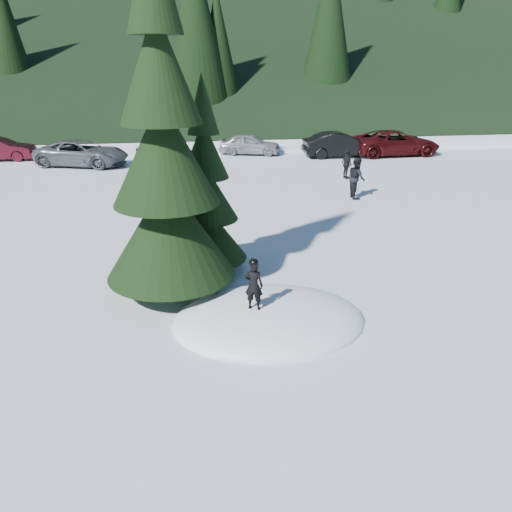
{
  "coord_description": "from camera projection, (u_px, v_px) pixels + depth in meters",
  "views": [
    {
      "loc": [
        -1.84,
        -10.03,
        5.65
      ],
      "look_at": [
        -0.1,
        1.36,
        1.1
      ],
      "focal_mm": 35.0,
      "sensor_mm": 36.0,
      "label": 1
    }
  ],
  "objects": [
    {
      "name": "car_4",
      "position": [
        250.0,
        144.0,
        31.6
      ],
      "size": [
        4.12,
        2.55,
        1.31
      ],
      "primitive_type": "imported",
      "rotation": [
        0.0,
        0.0,
        1.29
      ],
      "color": "gray",
      "rests_on": "ground"
    },
    {
      "name": "adult_1",
      "position": [
        347.0,
        164.0,
        25.12
      ],
      "size": [
        0.52,
        0.93,
        1.5
      ],
      "primitive_type": "imported",
      "rotation": [
        0.0,
        0.0,
        1.76
      ],
      "color": "black",
      "rests_on": "ground"
    },
    {
      "name": "car_6",
      "position": [
        395.0,
        143.0,
        31.36
      ],
      "size": [
        5.66,
        2.81,
        1.54
      ],
      "primitive_type": "imported",
      "rotation": [
        0.0,
        0.0,
        1.62
      ],
      "color": "#380A0C",
      "rests_on": "ground"
    },
    {
      "name": "adult_0",
      "position": [
        356.0,
        178.0,
        21.52
      ],
      "size": [
        0.67,
        0.86,
        1.77
      ],
      "primitive_type": "imported",
      "rotation": [
        0.0,
        0.0,
        1.57
      ],
      "color": "black",
      "rests_on": "ground"
    },
    {
      "name": "car_5",
      "position": [
        340.0,
        145.0,
        30.74
      ],
      "size": [
        4.58,
        1.6,
        1.51
      ],
      "primitive_type": "imported",
      "rotation": [
        0.0,
        0.0,
        1.57
      ],
      "color": "black",
      "rests_on": "ground"
    },
    {
      "name": "snow_mound",
      "position": [
        269.0,
        321.0,
        11.55
      ],
      "size": [
        4.48,
        3.52,
        0.96
      ],
      "primitive_type": "ellipsoid",
      "color": "white",
      "rests_on": "ground"
    },
    {
      "name": "car_3",
      "position": [
        179.0,
        158.0,
        27.37
      ],
      "size": [
        4.6,
        2.62,
        1.26
      ],
      "primitive_type": "imported",
      "rotation": [
        0.0,
        0.0,
        1.36
      ],
      "color": "black",
      "rests_on": "ground"
    },
    {
      "name": "spruce_short",
      "position": [
        206.0,
        199.0,
        13.56
      ],
      "size": [
        2.2,
        2.2,
        5.37
      ],
      "color": "black",
      "rests_on": "ground"
    },
    {
      "name": "spruce_tall",
      "position": [
        165.0,
        166.0,
        11.68
      ],
      "size": [
        3.2,
        3.2,
        8.6
      ],
      "color": "black",
      "rests_on": "ground"
    },
    {
      "name": "child_skier",
      "position": [
        254.0,
        285.0,
        10.92
      ],
      "size": [
        0.48,
        0.4,
        1.12
      ],
      "primitive_type": "imported",
      "rotation": [
        0.0,
        0.0,
        2.75
      ],
      "color": "black",
      "rests_on": "snow_mound"
    },
    {
      "name": "ground",
      "position": [
        269.0,
        321.0,
        11.55
      ],
      "size": [
        200.0,
        200.0,
        0.0
      ],
      "primitive_type": "plane",
      "color": "white",
      "rests_on": "ground"
    },
    {
      "name": "car_2",
      "position": [
        82.0,
        153.0,
        28.18
      ],
      "size": [
        5.65,
        3.9,
        1.43
      ],
      "primitive_type": "imported",
      "rotation": [
        0.0,
        0.0,
        1.25
      ],
      "color": "#55585D",
      "rests_on": "ground"
    }
  ]
}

